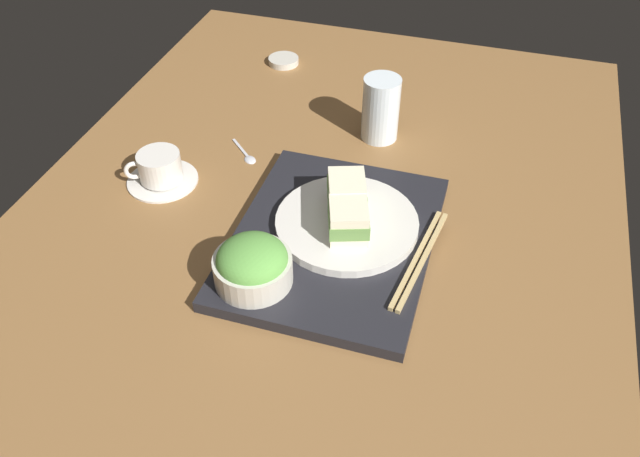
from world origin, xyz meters
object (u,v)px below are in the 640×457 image
salad_bowl (253,264)px  chopsticks_pair (420,259)px  coffee_cup (160,170)px  drinking_glass (381,109)px  sandwich_plate (347,223)px  sandwich_near (348,220)px  sandwich_far (347,194)px  teaspoon (247,155)px  small_sauce_dish (284,61)px

salad_bowl → chopsticks_pair: size_ratio=0.51×
coffee_cup → drinking_glass: (24.97, -33.58, 3.64)cm
sandwich_plate → coffee_cup: bearing=83.3°
sandwich_near → sandwich_far: 6.16cm
sandwich_plate → sandwich_near: bearing=-162.2°
coffee_cup → teaspoon: size_ratio=1.72×
salad_bowl → small_sauce_dish: bearing=15.8°
sandwich_far → chopsticks_pair: (-7.09, -13.47, -3.90)cm
sandwich_far → sandwich_near: bearing=-162.2°
drinking_glass → sandwich_near: bearing=-175.8°
salad_bowl → teaspoon: salad_bowl is taller
sandwich_far → salad_bowl: size_ratio=0.75×
sandwich_plate → small_sauce_dish: bearing=29.3°
coffee_cup → small_sauce_dish: (47.13, -6.27, -1.87)cm
sandwich_plate → sandwich_far: size_ratio=2.66×
sandwich_far → coffee_cup: size_ratio=0.68×
teaspoon → small_sauce_dish: bearing=8.7°
sandwich_plate → salad_bowl: (-15.17, 9.91, 2.51)cm
small_sauce_dish → chopsticks_pair: bearing=-143.3°
chopsticks_pair → drinking_glass: 36.26cm
sandwich_far → drinking_glass: drinking_glass is taller
salad_bowl → chopsticks_pair: (11.02, -22.44, -2.88)cm
sandwich_plate → sandwich_far: 4.68cm
sandwich_near → coffee_cup: size_ratio=0.69×
chopsticks_pair → small_sauce_dish: (55.40, 41.27, -1.67)cm
sandwich_near → chopsticks_pair: (-1.22, -11.59, -3.82)cm
chopsticks_pair → coffee_cup: bearing=80.1°
chopsticks_pair → drinking_glass: bearing=22.8°
sandwich_near → teaspoon: 30.91cm
sandwich_plate → salad_bowl: 18.29cm
salad_bowl → small_sauce_dish: (66.42, 18.83, -4.54)cm
sandwich_far → coffee_cup: (1.18, 34.07, -3.70)cm
sandwich_plate → small_sauce_dish: (51.24, 28.74, -2.04)cm
sandwich_near → drinking_glass: 32.11cm
teaspoon → sandwich_far: bearing=-119.2°
chopsticks_pair → sandwich_far: bearing=62.2°
chopsticks_pair → teaspoon: bearing=61.4°
sandwich_far → coffee_cup: bearing=88.0°
sandwich_far → teaspoon: (12.45, 22.32, -5.92)cm
sandwich_plate → chopsticks_pair: bearing=-108.4°
sandwich_far → small_sauce_dish: bearing=29.9°
chopsticks_pair → teaspoon: chopsticks_pair is taller
sandwich_plate → drinking_glass: 29.33cm
sandwich_far → coffee_cup: 34.30cm
sandwich_plate → teaspoon: (15.39, 23.27, -2.39)cm
teaspoon → chopsticks_pair: bearing=-118.6°
sandwich_near → drinking_glass: (32.02, 2.37, 0.01)cm
sandwich_far → salad_bowl: same height
coffee_cup → chopsticks_pair: bearing=-99.9°
drinking_glass → teaspoon: drinking_glass is taller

